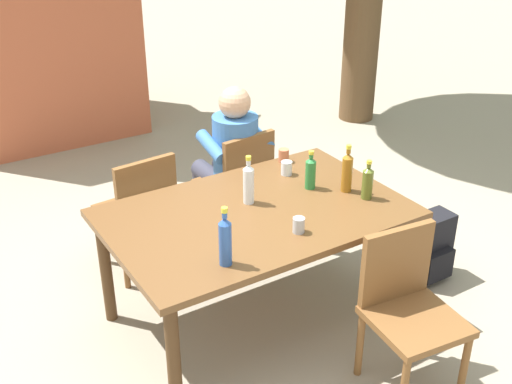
# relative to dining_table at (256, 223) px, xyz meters

# --- Properties ---
(ground_plane) EXTENTS (24.00, 24.00, 0.00)m
(ground_plane) POSITION_rel_dining_table_xyz_m (0.00, 0.00, -0.67)
(ground_plane) COLOR gray
(dining_table) EXTENTS (1.68, 1.09, 0.75)m
(dining_table) POSITION_rel_dining_table_xyz_m (0.00, 0.00, 0.00)
(dining_table) COLOR brown
(dining_table) RESTS_ON ground_plane
(chair_far_right) EXTENTS (0.48, 0.48, 0.87)m
(chair_far_right) POSITION_rel_dining_table_xyz_m (0.39, 0.84, -0.18)
(chair_far_right) COLOR brown
(chair_far_right) RESTS_ON ground_plane
(chair_near_right) EXTENTS (0.49, 0.49, 0.87)m
(chair_near_right) POSITION_rel_dining_table_xyz_m (0.39, -0.85, -0.18)
(chair_near_right) COLOR brown
(chair_near_right) RESTS_ON ground_plane
(chair_far_left) EXTENTS (0.47, 0.47, 0.87)m
(chair_far_left) POSITION_rel_dining_table_xyz_m (-0.37, 0.84, -0.18)
(chair_far_left) COLOR brown
(chair_far_left) RESTS_ON ground_plane
(person_in_white_shirt) EXTENTS (0.47, 0.61, 1.18)m
(person_in_white_shirt) POSITION_rel_dining_table_xyz_m (0.38, 0.95, -0.02)
(person_in_white_shirt) COLOR #3D70B2
(person_in_white_shirt) RESTS_ON ground_plane
(bottle_blue) EXTENTS (0.06, 0.06, 0.31)m
(bottle_blue) POSITION_rel_dining_table_xyz_m (-0.41, -0.38, 0.22)
(bottle_blue) COLOR #2D56A3
(bottle_blue) RESTS_ON dining_table
(bottle_olive) EXTENTS (0.06, 0.06, 0.24)m
(bottle_olive) POSITION_rel_dining_table_xyz_m (0.63, -0.21, 0.18)
(bottle_olive) COLOR #566623
(bottle_olive) RESTS_ON dining_table
(bottle_amber) EXTENTS (0.06, 0.06, 0.30)m
(bottle_amber) POSITION_rel_dining_table_xyz_m (0.59, -0.07, 0.21)
(bottle_amber) COLOR #996019
(bottle_amber) RESTS_ON dining_table
(bottle_green) EXTENTS (0.06, 0.06, 0.24)m
(bottle_green) POSITION_rel_dining_table_xyz_m (0.43, 0.07, 0.18)
(bottle_green) COLOR #287A38
(bottle_green) RESTS_ON dining_table
(bottle_clear) EXTENTS (0.06, 0.06, 0.29)m
(bottle_clear) POSITION_rel_dining_table_xyz_m (0.02, 0.11, 0.21)
(bottle_clear) COLOR white
(bottle_clear) RESTS_ON dining_table
(cup_steel) EXTENTS (0.07, 0.07, 0.09)m
(cup_steel) POSITION_rel_dining_table_xyz_m (0.07, -0.32, 0.12)
(cup_steel) COLOR #B2B7BC
(cup_steel) RESTS_ON dining_table
(cup_glass) EXTENTS (0.07, 0.07, 0.09)m
(cup_glass) POSITION_rel_dining_table_xyz_m (0.42, 0.31, 0.12)
(cup_glass) COLOR silver
(cup_glass) RESTS_ON dining_table
(cup_terracotta) EXTENTS (0.07, 0.07, 0.09)m
(cup_terracotta) POSITION_rel_dining_table_xyz_m (0.51, 0.48, 0.12)
(cup_terracotta) COLOR #BC6B47
(cup_terracotta) RESTS_ON dining_table
(backpack_by_near_side) EXTENTS (0.32, 0.23, 0.47)m
(backpack_by_near_side) POSITION_rel_dining_table_xyz_m (1.20, -0.24, -0.44)
(backpack_by_near_side) COLOR black
(backpack_by_near_side) RESTS_ON ground_plane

